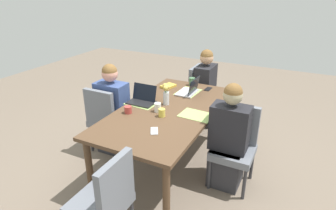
{
  "coord_description": "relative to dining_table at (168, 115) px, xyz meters",
  "views": [
    {
      "loc": [
        2.72,
        1.35,
        2.14
      ],
      "look_at": [
        0.0,
        0.0,
        0.81
      ],
      "focal_mm": 30.8,
      "sensor_mm": 36.0,
      "label": 1
    }
  ],
  "objects": [
    {
      "name": "coffee_mug_near_right",
      "position": [
        0.21,
        0.03,
        0.12
      ],
      "size": [
        0.08,
        0.08,
        0.09
      ],
      "primitive_type": "cylinder",
      "color": "#DBC64C",
      "rests_on": "dining_table"
    },
    {
      "name": "ground_plane",
      "position": [
        0.0,
        0.0,
        -0.68
      ],
      "size": [
        10.0,
        10.0,
        0.0
      ],
      "primitive_type": "plane",
      "color": "#756656"
    },
    {
      "name": "chair_head_right_right_near",
      "position": [
        1.29,
        0.07,
        -0.18
      ],
      "size": [
        0.44,
        0.44,
        0.9
      ],
      "color": "slate",
      "rests_on": "ground_plane"
    },
    {
      "name": "chair_far_left_mid",
      "position": [
        -0.05,
        0.8,
        -0.18
      ],
      "size": [
        0.44,
        0.44,
        0.9
      ],
      "color": "slate",
      "rests_on": "ground_plane"
    },
    {
      "name": "book_red_cover",
      "position": [
        -0.65,
        -0.32,
        0.09
      ],
      "size": [
        0.23,
        0.19,
        0.03
      ],
      "primitive_type": "cube",
      "rotation": [
        0.0,
        0.0,
        -0.26
      ],
      "color": "gold",
      "rests_on": "dining_table"
    },
    {
      "name": "coffee_mug_centre_left",
      "position": [
        0.12,
        -0.07,
        0.13
      ],
      "size": [
        0.08,
        0.08,
        0.1
      ],
      "primitive_type": "cylinder",
      "color": "white",
      "rests_on": "dining_table"
    },
    {
      "name": "person_near_left_far",
      "position": [
        -0.0,
        -0.8,
        -0.16
      ],
      "size": [
        0.36,
        0.4,
        1.19
      ],
      "color": "#2D2D33",
      "rests_on": "ground_plane"
    },
    {
      "name": "flower_vase",
      "position": [
        -0.11,
        -0.08,
        0.22
      ],
      "size": [
        0.11,
        0.09,
        0.26
      ],
      "color": "silver",
      "rests_on": "dining_table"
    },
    {
      "name": "coffee_mug_near_left",
      "position": [
        -0.88,
        -0.06,
        0.13
      ],
      "size": [
        0.08,
        0.08,
        0.11
      ],
      "primitive_type": "cylinder",
      "color": "#47704C",
      "rests_on": "dining_table"
    },
    {
      "name": "placemat_head_left_left_near",
      "position": [
        -0.6,
        0.0,
        0.08
      ],
      "size": [
        0.38,
        0.28,
        0.0
      ],
      "primitive_type": "cube",
      "rotation": [
        0.0,
        0.0,
        -0.07
      ],
      "color": "#9EBC66",
      "rests_on": "dining_table"
    },
    {
      "name": "laptop_near_left_far",
      "position": [
        -0.03,
        -0.36,
        0.12
      ],
      "size": [
        0.22,
        0.32,
        0.21
      ],
      "color": "black",
      "rests_on": "dining_table"
    },
    {
      "name": "chair_near_left_far",
      "position": [
        0.07,
        -0.86,
        -0.18
      ],
      "size": [
        0.44,
        0.44,
        0.9
      ],
      "color": "slate",
      "rests_on": "ground_plane"
    },
    {
      "name": "phone_black",
      "position": [
        -0.82,
        0.2,
        0.08
      ],
      "size": [
        0.15,
        0.08,
        0.01
      ],
      "primitive_type": "cube",
      "rotation": [
        0.0,
        0.0,
        3.11
      ],
      "color": "black",
      "rests_on": "dining_table"
    },
    {
      "name": "person_far_left_mid",
      "position": [
        0.03,
        0.74,
        -0.16
      ],
      "size": [
        0.36,
        0.4,
        1.19
      ],
      "color": "#2D2D33",
      "rests_on": "ground_plane"
    },
    {
      "name": "placemat_far_left_mid",
      "position": [
        0.01,
        0.36,
        0.08
      ],
      "size": [
        0.28,
        0.37,
        0.0
      ],
      "primitive_type": "cube",
      "rotation": [
        0.0,
        0.0,
        -1.62
      ],
      "color": "#9EBC66",
      "rests_on": "dining_table"
    },
    {
      "name": "coffee_mug_centre_right",
      "position": [
        0.3,
        -0.35,
        0.12
      ],
      "size": [
        0.08,
        0.08,
        0.08
      ],
      "primitive_type": "cylinder",
      "color": "#AD3D38",
      "rests_on": "dining_table"
    },
    {
      "name": "dining_table",
      "position": [
        0.0,
        0.0,
        0.0
      ],
      "size": [
        1.98,
        1.04,
        0.76
      ],
      "color": "brown",
      "rests_on": "ground_plane"
    },
    {
      "name": "placemat_near_left_far",
      "position": [
        -0.0,
        -0.36,
        0.08
      ],
      "size": [
        0.28,
        0.38,
        0.0
      ],
      "primitive_type": "cube",
      "rotation": [
        0.0,
        0.0,
        1.51
      ],
      "color": "#9EBC66",
      "rests_on": "dining_table"
    },
    {
      "name": "laptop_head_left_left_near",
      "position": [
        -0.56,
        0.03,
        0.12
      ],
      "size": [
        0.32,
        0.22,
        0.21
      ],
      "color": "silver",
      "rests_on": "dining_table"
    },
    {
      "name": "person_head_left_left_near",
      "position": [
        -1.27,
        0.01,
        -0.16
      ],
      "size": [
        0.4,
        0.36,
        1.19
      ],
      "color": "#2D2D33",
      "rests_on": "ground_plane"
    },
    {
      "name": "phone_silver",
      "position": [
        0.54,
        0.12,
        0.08
      ],
      "size": [
        0.17,
        0.14,
        0.01
      ],
      "primitive_type": "cube",
      "rotation": [
        0.0,
        0.0,
        0.52
      ],
      "color": "silver",
      "rests_on": "dining_table"
    },
    {
      "name": "chair_head_left_left_near",
      "position": [
        -1.33,
        -0.07,
        -0.18
      ],
      "size": [
        0.44,
        0.44,
        0.9
      ],
      "color": "slate",
      "rests_on": "ground_plane"
    }
  ]
}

